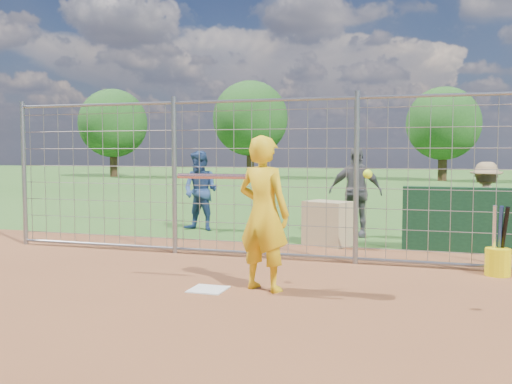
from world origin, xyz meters
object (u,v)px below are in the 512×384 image
(bystander_a, at_px, (201,191))
(batter, at_px, (263,214))
(bystander_c, at_px, (485,204))
(bystander_b, at_px, (355,192))
(equipment_bin, at_px, (328,223))
(bucket_with_bats, at_px, (498,258))

(bystander_a, bearing_deg, batter, -50.06)
(bystander_a, distance_m, bystander_c, 5.69)
(bystander_a, bearing_deg, bystander_b, 11.19)
(equipment_bin, bearing_deg, batter, -68.98)
(batter, xyz_separation_m, bystander_b, (0.47, 4.82, -0.05))
(bystander_c, bearing_deg, bucket_with_bats, 82.23)
(bystander_a, xyz_separation_m, equipment_bin, (2.97, -1.10, -0.46))
(bystander_a, xyz_separation_m, bystander_c, (5.68, -0.39, -0.10))
(batter, height_order, bystander_a, batter)
(batter, relative_size, equipment_bin, 2.37)
(bucket_with_bats, bearing_deg, equipment_bin, 145.54)
(bystander_c, bearing_deg, equipment_bin, 7.55)
(bystander_c, height_order, equipment_bin, bystander_c)
(bystander_b, height_order, bucket_with_bats, bystander_b)
(equipment_bin, bearing_deg, bucket_with_bats, -11.10)
(equipment_bin, distance_m, bucket_with_bats, 3.26)
(equipment_bin, bearing_deg, bystander_c, 38.17)
(bystander_c, bearing_deg, batter, 49.16)
(bystander_b, bearing_deg, bystander_a, -179.85)
(bystander_b, relative_size, equipment_bin, 2.24)
(bystander_c, bearing_deg, bystander_a, -11.19)
(bystander_b, relative_size, bucket_with_bats, 1.84)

